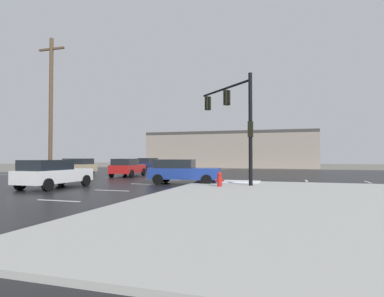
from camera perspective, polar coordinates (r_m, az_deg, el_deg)
name	(u,v)px	position (r m, az deg, el deg)	size (l,w,h in m)	color
ground_plane	(177,178)	(26.24, -2.74, -5.35)	(120.00, 120.00, 0.00)	slate
road_asphalt	(177,178)	(26.24, -2.74, -5.32)	(44.00, 44.00, 0.02)	black
snow_strip_curbside	(228,181)	(21.06, 6.49, -5.83)	(4.00, 1.60, 0.06)	white
lane_markings	(185,180)	(24.55, -1.17, -5.56)	(36.15, 36.15, 0.01)	silver
traffic_signal_mast	(236,114)	(19.82, 7.79, 6.20)	(3.95, 4.13, 6.43)	black
fire_hydrant	(220,179)	(17.68, 4.95, -5.48)	(0.48, 0.26, 0.79)	red
strip_building_background	(231,150)	(54.94, 6.88, -0.22)	(27.88, 8.00, 5.93)	gray
sedan_red	(127,167)	(28.99, -11.44, -3.26)	(2.44, 4.68, 1.58)	#B21919
sedan_navy	(146,164)	(41.88, -8.24, -2.72)	(2.37, 4.66, 1.58)	#141E47
sedan_white	(53,173)	(19.40, -23.58, -4.07)	(2.11, 4.57, 1.58)	white
sedan_blue	(182,171)	(20.66, -1.78, -4.02)	(4.67, 2.41, 1.58)	navy
sedan_tan	(74,166)	(33.39, -20.27, -2.96)	(4.64, 2.31, 1.58)	tan
utility_pole_mid	(51,106)	(25.99, -23.87, 6.92)	(2.20, 0.28, 10.57)	brown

